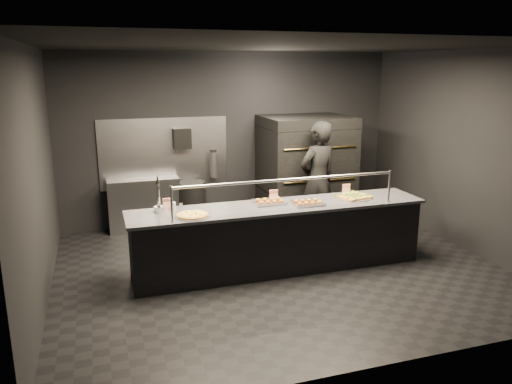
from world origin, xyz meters
TOP-DOWN VIEW (x-y plane):
  - room at (-0.02, 0.05)m, footprint 6.04×6.00m
  - service_counter at (0.00, -0.00)m, footprint 4.10×0.78m
  - pizza_oven at (1.20, 1.90)m, footprint 1.50×1.23m
  - prep_shelf at (-1.60, 2.32)m, footprint 1.20×0.35m
  - towel_dispenser at (-0.90, 2.39)m, footprint 0.30×0.20m
  - fire_extinguisher at (-0.35, 2.40)m, footprint 0.14×0.14m
  - beer_tap at (-1.60, 0.18)m, footprint 0.13×0.19m
  - round_pizza at (-1.22, -0.15)m, footprint 0.45×0.45m
  - slider_tray_a at (-0.10, 0.12)m, footprint 0.43×0.32m
  - slider_tray_b at (0.38, -0.08)m, footprint 0.43×0.32m
  - square_pizza at (1.15, 0.05)m, footprint 0.52×0.52m
  - condiment_jar at (-1.37, 0.24)m, footprint 0.15×0.06m
  - tent_cards at (-0.10, 0.28)m, footprint 2.75×0.04m
  - trash_bin at (-0.80, 2.22)m, footprint 0.49×0.49m
  - worker at (1.06, 1.08)m, footprint 0.80×0.64m

SIDE VIEW (x-z plane):
  - trash_bin at x=-0.80m, z-range 0.00..0.81m
  - prep_shelf at x=-1.60m, z-range 0.00..0.90m
  - service_counter at x=0.00m, z-range -0.22..1.15m
  - round_pizza at x=-1.22m, z-range 0.92..0.95m
  - square_pizza at x=1.15m, z-range 0.92..0.96m
  - slider_tray_b at x=0.38m, z-range 0.91..0.98m
  - slider_tray_a at x=-0.10m, z-range 0.91..0.98m
  - worker at x=1.06m, z-range 0.00..1.92m
  - condiment_jar at x=-1.37m, z-range 0.92..1.01m
  - pizza_oven at x=1.20m, z-range 0.01..1.92m
  - tent_cards at x=-0.10m, z-range 0.92..1.07m
  - fire_extinguisher at x=-0.35m, z-range 0.81..1.31m
  - beer_tap at x=-1.60m, z-range 0.81..1.32m
  - room at x=-0.02m, z-range 0.00..3.00m
  - towel_dispenser at x=-0.90m, z-range 1.38..1.73m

